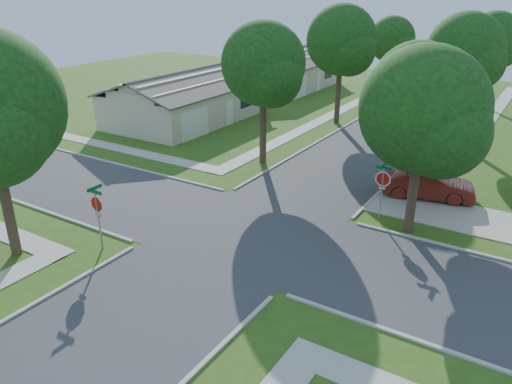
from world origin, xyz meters
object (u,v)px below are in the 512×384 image
object	(u,v)px
stop_sign_sw	(97,207)
tree_e_far	(494,42)
car_curb_east	(407,122)
tree_e_mid	(466,55)
tree_ne_corner	(424,116)
tree_w_far	(392,41)
tree_w_mid	(342,43)
stop_sign_ne	(383,181)
car_curb_west	(445,78)
tree_w_near	(264,68)
house_nw_near	(186,103)
house_nw_far	(283,74)
car_driveway	(428,184)
tree_e_near	(418,92)

from	to	relation	value
stop_sign_sw	tree_e_far	xyz separation A→B (m)	(9.45, 38.71, 3.95)
car_curb_east	tree_e_mid	bearing A→B (deg)	-2.63
tree_e_mid	tree_ne_corner	xyz separation A→B (m)	(1.60, -16.80, -0.66)
tree_w_far	stop_sign_sw	bearing A→B (deg)	-90.07
tree_w_mid	car_curb_east	bearing A→B (deg)	0.72
stop_sign_ne	tree_ne_corner	size ratio (longest dim) A/B	0.34
car_curb_east	car_curb_west	world-z (taller)	car_curb_east
tree_w_near	tree_ne_corner	size ratio (longest dim) A/B	1.04
tree_w_mid	tree_ne_corner	size ratio (longest dim) A/B	1.10
stop_sign_sw	car_curb_west	xyz separation A→B (m)	(3.50, 49.22, -1.45)
tree_w_far	house_nw_near	bearing A→B (deg)	-120.82
tree_w_far	house_nw_far	world-z (taller)	tree_w_far
stop_sign_ne	car_driveway	world-z (taller)	stop_sign_ne
tree_w_far	car_curb_east	bearing A→B (deg)	-65.65
tree_e_near	house_nw_far	size ratio (longest dim) A/B	0.61
car_driveway	car_curb_east	xyz separation A→B (m)	(-4.80, 12.38, 0.02)
tree_e_near	tree_e_far	distance (m)	25.00
tree_w_far	car_curb_east	xyz separation A→B (m)	(5.85, -12.93, -4.69)
tree_ne_corner	stop_sign_ne	bearing A→B (deg)	163.45
house_nw_near	car_driveway	distance (m)	22.89
house_nw_near	house_nw_far	size ratio (longest dim) A/B	1.00
tree_ne_corner	stop_sign_sw	bearing A→B (deg)	-141.16
stop_sign_ne	car_curb_east	size ratio (longest dim) A/B	0.62
tree_e_far	car_curb_east	size ratio (longest dim) A/B	1.82
stop_sign_ne	tree_w_mid	world-z (taller)	tree_w_mid
car_curb_west	car_curb_east	bearing A→B (deg)	97.49
tree_e_far	tree_w_near	bearing A→B (deg)	-110.60
stop_sign_sw	house_nw_near	bearing A→B (deg)	119.83
house_nw_far	car_curb_east	size ratio (longest dim) A/B	2.83
tree_e_near	tree_e_far	bearing A→B (deg)	90.00
house_nw_far	car_driveway	bearing A→B (deg)	-46.65
tree_e_far	tree_ne_corner	xyz separation A→B (m)	(1.61, -29.80, -0.39)
house_nw_near	car_curb_west	bearing A→B (deg)	63.39
tree_e_near	tree_w_mid	size ratio (longest dim) A/B	0.87
tree_e_near	car_curb_west	bearing A→B (deg)	99.51
tree_e_near	car_curb_east	bearing A→B (deg)	106.39
tree_e_near	tree_w_near	size ratio (longest dim) A/B	0.92
stop_sign_sw	tree_w_far	xyz separation A→B (m)	(0.05, 38.71, 3.48)
tree_e_near	house_nw_far	world-z (taller)	tree_e_near
car_curb_east	tree_w_near	bearing A→B (deg)	-117.27
tree_e_near	stop_sign_sw	bearing A→B (deg)	-124.59
tree_ne_corner	house_nw_far	world-z (taller)	tree_ne_corner
tree_w_mid	car_curb_east	xyz separation A→B (m)	(5.84, 0.07, -5.67)
tree_e_near	tree_w_far	distance (m)	26.71
stop_sign_sw	tree_ne_corner	size ratio (longest dim) A/B	0.34
car_curb_east	car_curb_west	bearing A→B (deg)	94.41
tree_e_near	car_driveway	distance (m)	5.01
tree_e_mid	house_nw_near	xyz separation A→B (m)	(-20.75, -6.01, -4.74)
stop_sign_ne	house_nw_far	distance (m)	34.26
stop_sign_sw	tree_w_near	world-z (taller)	tree_w_near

